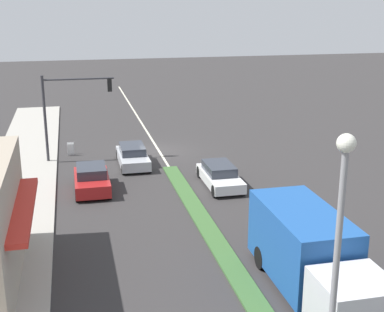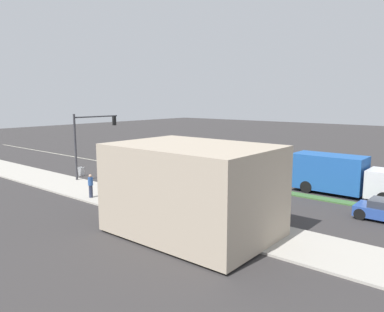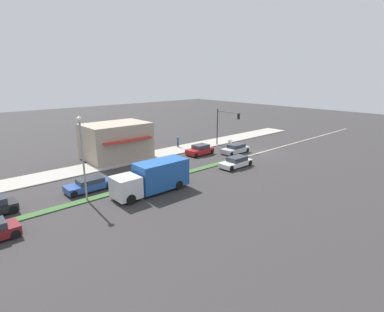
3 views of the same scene
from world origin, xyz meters
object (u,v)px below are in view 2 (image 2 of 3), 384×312
at_px(warning_aframe_sign, 81,171).
at_px(delivery_truck, 341,175).
at_px(sedan_silver, 138,168).
at_px(traffic_signal_main, 89,134).
at_px(pedestrian, 91,185).
at_px(van_white, 210,167).
at_px(hatchback_red, 148,178).

relative_size(warning_aframe_sign, delivery_truck, 0.11).
xyz_separation_m(warning_aframe_sign, sedan_silver, (-3.89, 3.31, 0.19)).
bearing_deg(warning_aframe_sign, traffic_signal_main, 88.55).
height_order(traffic_signal_main, warning_aframe_sign, traffic_signal_main).
distance_m(warning_aframe_sign, delivery_truck, 22.04).
bearing_deg(traffic_signal_main, pedestrian, 54.61).
bearing_deg(warning_aframe_sign, delivery_truck, 112.11).
bearing_deg(delivery_truck, warning_aframe_sign, -67.89).
distance_m(pedestrian, van_white, 12.51).
bearing_deg(warning_aframe_sign, pedestrian, 60.29).
bearing_deg(hatchback_red, sedan_silver, -123.07).
height_order(traffic_signal_main, hatchback_red, traffic_signal_main).
relative_size(warning_aframe_sign, van_white, 0.19).
bearing_deg(sedan_silver, van_white, 130.98).
relative_size(delivery_truck, van_white, 1.72).
height_order(sedan_silver, van_white, sedan_silver).
bearing_deg(hatchback_red, delivery_truck, 119.39).
distance_m(warning_aframe_sign, van_white, 11.78).
distance_m(warning_aframe_sign, hatchback_red, 7.69).
distance_m(pedestrian, sedan_silver, 9.01).
distance_m(delivery_truck, van_white, 12.05).
height_order(pedestrian, delivery_truck, delivery_truck).
bearing_deg(traffic_signal_main, hatchback_red, 100.41).
relative_size(traffic_signal_main, sedan_silver, 1.30).
bearing_deg(pedestrian, delivery_truck, 133.61).
height_order(pedestrian, van_white, pedestrian).
bearing_deg(traffic_signal_main, van_white, 140.41).
bearing_deg(van_white, delivery_truck, 90.00).
xyz_separation_m(hatchback_red, van_white, (-7.20, 0.76, -0.05)).
distance_m(sedan_silver, hatchback_red, 5.13).
height_order(delivery_truck, hatchback_red, delivery_truck).
bearing_deg(sedan_silver, delivery_truck, 104.44).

